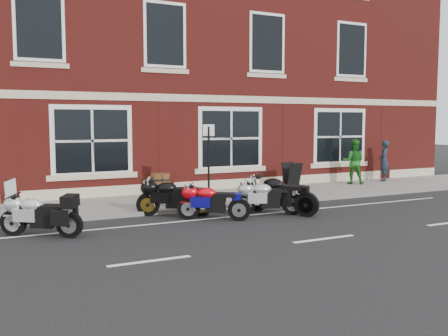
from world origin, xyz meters
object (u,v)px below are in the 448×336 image
(moto_sport_red, at_px, (212,201))
(parking_sign, at_px, (209,159))
(moto_sport_silver, at_px, (267,197))
(moto_sport_black, at_px, (173,196))
(pedestrian_left, at_px, (384,161))
(barrel_planter, at_px, (160,185))
(moto_naked_black, at_px, (280,193))
(a_board_sign, at_px, (292,176))
(moto_touring_silver, at_px, (39,213))
(pedestrian_right, at_px, (354,162))

(moto_sport_red, bearing_deg, parking_sign, 12.31)
(moto_sport_silver, height_order, parking_sign, parking_sign)
(moto_sport_black, height_order, pedestrian_left, pedestrian_left)
(moto_sport_black, xyz_separation_m, barrel_planter, (0.65, 2.97, -0.05))
(moto_sport_silver, height_order, moto_naked_black, moto_naked_black)
(moto_sport_red, distance_m, pedestrian_left, 10.35)
(a_board_sign, bearing_deg, moto_touring_silver, -168.12)
(moto_naked_black, relative_size, a_board_sign, 2.00)
(moto_naked_black, height_order, barrel_planter, moto_naked_black)
(pedestrian_left, bearing_deg, moto_sport_silver, -15.45)
(moto_naked_black, height_order, a_board_sign, a_board_sign)
(a_board_sign, bearing_deg, moto_naked_black, -136.83)
(moto_touring_silver, distance_m, barrel_planter, 5.77)
(moto_sport_silver, xyz_separation_m, pedestrian_left, (7.98, 3.86, 0.45))
(moto_sport_red, distance_m, moto_sport_black, 1.23)
(a_board_sign, bearing_deg, barrel_planter, 164.81)
(a_board_sign, height_order, parking_sign, parking_sign)
(pedestrian_right, bearing_deg, pedestrian_left, -134.54)
(moto_sport_silver, bearing_deg, parking_sign, 53.30)
(a_board_sign, bearing_deg, pedestrian_left, -3.72)
(parking_sign, bearing_deg, moto_sport_black, -142.27)
(moto_sport_red, height_order, pedestrian_right, pedestrian_right)
(barrel_planter, bearing_deg, pedestrian_left, -0.86)
(moto_naked_black, bearing_deg, barrel_planter, 86.47)
(barrel_planter, distance_m, parking_sign, 2.72)
(moto_touring_silver, relative_size, barrel_planter, 2.26)
(pedestrian_right, distance_m, parking_sign, 7.60)
(moto_sport_red, height_order, moto_sport_silver, moto_sport_silver)
(moto_touring_silver, relative_size, moto_sport_silver, 0.88)
(moto_sport_red, relative_size, a_board_sign, 1.71)
(moto_sport_silver, distance_m, pedestrian_right, 7.27)
(moto_touring_silver, relative_size, pedestrian_right, 0.95)
(moto_sport_silver, bearing_deg, moto_naked_black, -66.63)
(moto_sport_silver, bearing_deg, moto_sport_red, 107.78)
(moto_sport_silver, xyz_separation_m, pedestrian_right, (6.23, 3.71, 0.49))
(moto_touring_silver, relative_size, parking_sign, 0.70)
(pedestrian_right, bearing_deg, moto_naked_black, 72.80)
(pedestrian_left, relative_size, pedestrian_right, 0.95)
(moto_sport_silver, xyz_separation_m, a_board_sign, (3.14, 3.45, 0.10))
(parking_sign, bearing_deg, barrel_planter, 121.25)
(pedestrian_left, bearing_deg, moto_touring_silver, -25.99)
(moto_sport_red, xyz_separation_m, a_board_sign, (4.77, 3.39, 0.11))
(moto_naked_black, height_order, pedestrian_right, pedestrian_right)
(moto_touring_silver, xyz_separation_m, moto_naked_black, (6.37, -0.03, 0.05))
(moto_sport_red, relative_size, moto_naked_black, 0.86)
(moto_sport_black, bearing_deg, barrel_planter, 16.75)
(moto_sport_silver, xyz_separation_m, moto_naked_black, (0.45, 0.03, 0.07))
(pedestrian_right, bearing_deg, moto_touring_silver, 57.05)
(pedestrian_left, xyz_separation_m, parking_sign, (-9.02, -2.29, 0.53))
(pedestrian_left, bearing_deg, moto_sport_red, -19.67)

